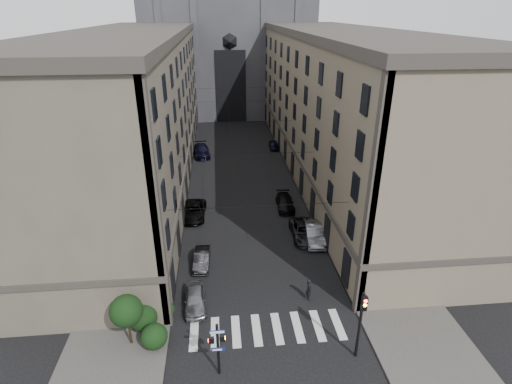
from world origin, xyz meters
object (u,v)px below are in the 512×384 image
object	(u,v)px
car_left_far	(202,151)
traffic_light_right	(361,318)
car_left_near	(195,299)
car_right_near	(314,233)
car_left_midfar	(194,211)
car_right_far	(274,145)
car_left_midnear	(202,259)
car_right_midfar	(285,203)
pedestrian_signal_left	(218,346)
car_right_midnear	(304,231)
pedestrian	(309,289)
gothic_tower	(227,26)

from	to	relation	value
car_left_far	traffic_light_right	bearing A→B (deg)	-81.79
car_left_near	car_right_near	size ratio (longest dim) A/B	0.83
car_left_midfar	car_left_far	size ratio (longest dim) A/B	0.94
car_left_midfar	car_right_far	distance (m)	25.89
car_left_midfar	car_right_near	world-z (taller)	car_right_near
car_left_midnear	car_right_midfar	bearing A→B (deg)	50.63
car_left_midnear	car_right_near	world-z (taller)	car_right_near
car_left_near	car_left_midfar	bearing A→B (deg)	89.70
pedestrian_signal_left	car_left_far	bearing A→B (deg)	92.86
car_right_midnear	pedestrian	distance (m)	9.48
car_left_near	car_left_midnear	xyz separation A→B (m)	(0.38, 5.51, -0.05)
gothic_tower	traffic_light_right	distance (m)	74.67
car_left_midfar	car_right_near	bearing A→B (deg)	-23.69
car_left_near	car_left_midnear	size ratio (longest dim) A/B	1.05
pedestrian_signal_left	pedestrian	size ratio (longest dim) A/B	2.12
gothic_tower	car_right_far	bearing A→B (deg)	-78.02
car_left_near	car_right_midfar	xyz separation A→B (m)	(9.74, 16.04, -0.02)
pedestrian_signal_left	pedestrian	bearing A→B (deg)	42.00
car_right_near	car_right_far	size ratio (longest dim) A/B	1.32
car_left_far	car_right_midnear	bearing A→B (deg)	-74.22
car_right_far	car_right_midfar	bearing A→B (deg)	-92.45
car_left_midfar	car_right_midnear	bearing A→B (deg)	-22.96
pedestrian_signal_left	car_left_midfar	size ratio (longest dim) A/B	0.75
car_left_midnear	car_right_midfar	size ratio (longest dim) A/B	0.83
car_right_midnear	car_right_midfar	bearing A→B (deg)	97.71
car_left_midfar	car_right_midnear	world-z (taller)	car_left_midfar
pedestrian_signal_left	car_left_far	distance (m)	41.97
pedestrian_signal_left	gothic_tower	bearing A→B (deg)	87.26
traffic_light_right	car_right_far	xyz separation A→B (m)	(0.60, 43.81, -2.65)
car_right_midfar	car_right_midnear	bearing A→B (deg)	-80.85
car_left_near	car_right_midnear	xyz separation A→B (m)	(10.53, 9.34, 0.03)
car_left_near	car_right_midnear	size ratio (longest dim) A/B	0.78
car_left_near	car_right_midfar	bearing A→B (deg)	55.69
car_right_near	car_right_midfar	bearing A→B (deg)	108.65
car_left_midfar	car_left_midnear	bearing A→B (deg)	-80.12
gothic_tower	car_left_near	world-z (taller)	gothic_tower
pedestrian_signal_left	car_left_midfar	world-z (taller)	pedestrian_signal_left
car_right_midnear	pedestrian	xyz separation A→B (m)	(-1.58, -9.34, 0.21)
pedestrian_signal_left	car_left_midfar	bearing A→B (deg)	96.55
car_left_far	car_right_far	bearing A→B (deg)	4.28
car_right_midfar	car_right_far	world-z (taller)	car_right_midfar
pedestrian_signal_left	car_left_far	world-z (taller)	pedestrian_signal_left
pedestrian	pedestrian_signal_left	bearing A→B (deg)	129.55
traffic_light_right	car_right_near	distance (m)	15.00
gothic_tower	car_right_midnear	world-z (taller)	gothic_tower
car_left_near	car_left_midnear	bearing A→B (deg)	83.01
car_right_near	car_right_far	world-z (taller)	car_right_near
car_left_midnear	car_left_far	bearing A→B (deg)	93.65
pedestrian_signal_left	car_right_midfar	size ratio (longest dim) A/B	0.85
car_right_midfar	traffic_light_right	bearing A→B (deg)	-84.76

